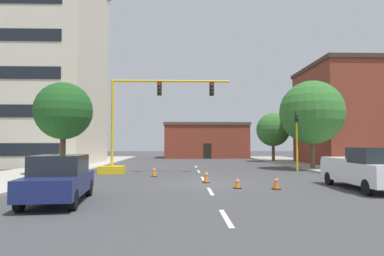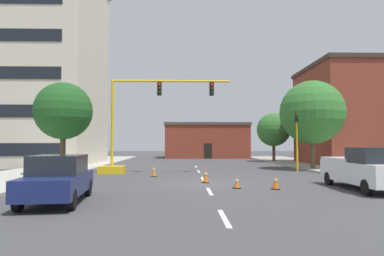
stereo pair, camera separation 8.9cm
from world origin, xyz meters
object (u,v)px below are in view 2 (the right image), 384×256
(tree_left_near, at_px, (63,111))
(tree_right_mid, at_px, (312,113))
(traffic_signal_gantry, at_px, (129,142))
(traffic_cone_roadside_a, at_px, (206,176))
(traffic_cone_roadside_c, at_px, (154,171))
(tree_right_far, at_px, (274,130))
(pickup_truck_white, at_px, (365,169))
(sedan_navy_near_left, at_px, (58,178))
(traffic_cone_roadside_b, at_px, (276,182))
(traffic_light_pole_right, at_px, (297,126))
(traffic_cone_roadside_d, at_px, (237,182))

(tree_left_near, xyz_separation_m, tree_right_mid, (18.61, 5.35, 0.45))
(traffic_signal_gantry, height_order, tree_left_near, traffic_signal_gantry)
(traffic_cone_roadside_a, height_order, traffic_cone_roadside_c, traffic_cone_roadside_a)
(tree_left_near, bearing_deg, tree_right_far, 43.52)
(tree_right_far, distance_m, tree_right_mid, 12.44)
(tree_right_mid, relative_size, traffic_cone_roadside_c, 9.88)
(pickup_truck_white, distance_m, traffic_cone_roadside_a, 7.93)
(sedan_navy_near_left, bearing_deg, traffic_cone_roadside_b, 20.53)
(traffic_light_pole_right, relative_size, traffic_cone_roadside_c, 6.41)
(traffic_signal_gantry, bearing_deg, pickup_truck_white, -35.59)
(tree_right_mid, height_order, pickup_truck_white, tree_right_mid)
(traffic_light_pole_right, bearing_deg, tree_left_near, -167.33)
(traffic_signal_gantry, distance_m, pickup_truck_white, 15.40)
(traffic_cone_roadside_b, bearing_deg, tree_left_near, 152.39)
(tree_right_far, bearing_deg, sedan_navy_near_left, -119.21)
(pickup_truck_white, xyz_separation_m, traffic_cone_roadside_b, (-4.17, 0.26, -0.62))
(traffic_cone_roadside_c, bearing_deg, tree_right_mid, 23.26)
(sedan_navy_near_left, xyz_separation_m, traffic_cone_roadside_c, (2.68, 9.71, -0.52))
(sedan_navy_near_left, height_order, traffic_cone_roadside_a, sedan_navy_near_left)
(traffic_cone_roadside_d, bearing_deg, tree_right_mid, 54.54)
(traffic_signal_gantry, height_order, tree_right_far, traffic_signal_gantry)
(tree_right_far, relative_size, traffic_cone_roadside_a, 7.43)
(pickup_truck_white, relative_size, sedan_navy_near_left, 1.16)
(traffic_cone_roadside_a, bearing_deg, sedan_navy_near_left, -133.60)
(traffic_signal_gantry, distance_m, traffic_cone_roadside_c, 3.62)
(sedan_navy_near_left, bearing_deg, traffic_light_pole_right, 45.15)
(traffic_signal_gantry, xyz_separation_m, sedan_navy_near_left, (-0.66, -12.03, -1.38))
(traffic_light_pole_right, height_order, tree_right_mid, tree_right_mid)
(tree_right_far, bearing_deg, traffic_cone_roadside_c, -125.49)
(tree_right_far, relative_size, pickup_truck_white, 1.08)
(traffic_cone_roadside_a, bearing_deg, traffic_cone_roadside_c, 131.52)
(tree_right_mid, bearing_deg, traffic_light_pole_right, -139.05)
(traffic_cone_roadside_c, bearing_deg, traffic_signal_gantry, 130.91)
(pickup_truck_white, xyz_separation_m, traffic_cone_roadside_c, (-10.46, 6.60, -0.61))
(tree_right_mid, bearing_deg, pickup_truck_white, -100.18)
(tree_right_mid, height_order, traffic_cone_roadside_c, tree_right_mid)
(tree_right_far, bearing_deg, pickup_truck_white, -95.27)
(traffic_light_pole_right, bearing_deg, tree_right_mid, 40.95)
(tree_left_near, relative_size, traffic_cone_roadside_d, 10.42)
(traffic_cone_roadside_a, relative_size, traffic_cone_roadside_d, 1.32)
(tree_right_far, bearing_deg, traffic_signal_gantry, -133.54)
(tree_right_mid, relative_size, traffic_cone_roadside_d, 12.44)
(tree_left_near, height_order, tree_right_mid, tree_right_mid)
(tree_right_far, height_order, tree_right_mid, tree_right_mid)
(tree_right_far, bearing_deg, traffic_light_pole_right, -97.77)
(tree_right_mid, relative_size, sedan_navy_near_left, 1.58)
(traffic_cone_roadside_a, bearing_deg, traffic_signal_gantry, 131.28)
(tree_right_far, bearing_deg, traffic_cone_roadside_d, -109.03)
(traffic_cone_roadside_d, bearing_deg, traffic_cone_roadside_b, -11.93)
(tree_left_near, relative_size, pickup_truck_white, 1.15)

